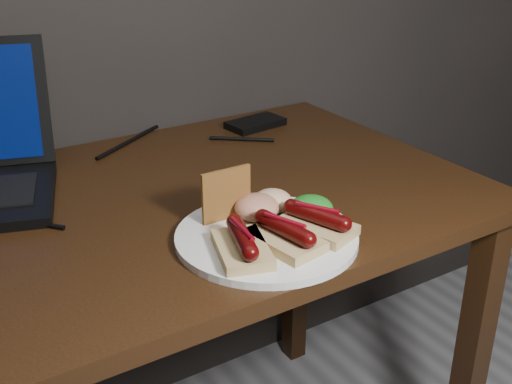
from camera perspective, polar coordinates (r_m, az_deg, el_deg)
The scene contains 11 objects.
desk at distance 1.12m, azimuth -14.53°, elevation -6.44°, with size 1.40×0.70×0.75m.
hard_drive at distance 1.48m, azimuth -0.05°, elevation 6.12°, with size 0.13×0.07×0.02m, color black.
desk_cables at distance 1.23m, azimuth -17.42°, elevation 0.80°, with size 0.93×0.38×0.01m.
plate at distance 0.98m, azimuth 0.93°, elevation -4.02°, with size 0.28×0.28×0.01m, color silver.
bread_sausage_left at distance 0.92m, azimuth -1.25°, elevation -4.63°, with size 0.10×0.13×0.04m.
bread_sausage_center at distance 0.94m, azimuth 2.55°, elevation -3.84°, with size 0.09×0.13×0.04m.
bread_sausage_right at distance 0.98m, azimuth 5.40°, elevation -2.66°, with size 0.10×0.13×0.04m.
crispbread at distance 1.01m, azimuth -2.65°, elevation -0.22°, with size 0.09×0.01×0.09m, color #A2692C.
salad_greens at distance 1.02m, azimuth 4.93°, elevation -1.46°, with size 0.07×0.07×0.04m, color #115917.
salsa_mound at distance 1.01m, azimuth 0.08°, elevation -1.35°, with size 0.07×0.07×0.04m, color #9C100F.
coleslaw_mound at distance 1.04m, azimuth 1.45°, elevation -0.78°, with size 0.06×0.06×0.04m, color beige.
Camera 1 is at (-0.26, 0.44, 1.23)m, focal length 45.00 mm.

